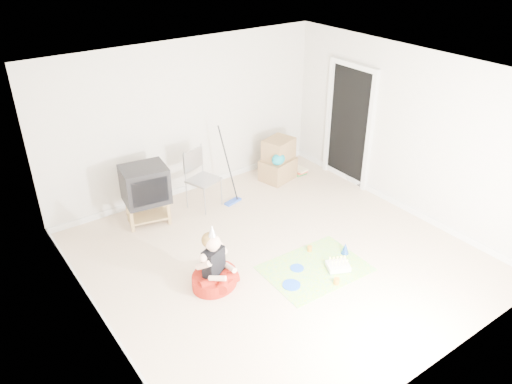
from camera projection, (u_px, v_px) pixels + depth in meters
ground at (278, 257)px, 7.05m from camera, size 5.00×5.00×0.00m
doorway_recess at (349, 126)px, 8.68m from camera, size 0.02×0.90×2.05m
tv_stand at (148, 209)px, 7.74m from camera, size 0.70×0.53×0.39m
crt_tv at (145, 184)px, 7.52m from camera, size 0.73×0.64×0.57m
folding_chair at (203, 180)px, 8.06m from camera, size 0.57×0.55×1.01m
cardboard_boxes at (278, 160)px, 9.00m from camera, size 0.70×0.61×0.76m
floor_mop at (233, 189)px, 8.27m from camera, size 0.33×0.42×1.26m
book_pile at (298, 171)px, 9.36m from camera, size 0.24×0.30×0.10m
seated_woman at (214, 272)px, 6.42m from camera, size 0.82×0.82×0.92m
party_mat at (315, 268)px, 6.81m from camera, size 1.41×1.05×0.01m
birthday_cake at (338, 267)px, 6.78m from camera, size 0.37×0.34×0.14m
blue_plate_near at (297, 268)px, 6.81m from camera, size 0.25×0.25×0.01m
blue_plate_far at (291, 285)px, 6.49m from camera, size 0.28×0.28×0.01m
orange_cup_near at (310, 249)px, 7.15m from camera, size 0.08×0.08×0.08m
orange_cup_far at (336, 281)px, 6.50m from camera, size 0.09×0.09×0.09m
blue_party_hat at (345, 248)px, 7.07m from camera, size 0.14×0.14×0.17m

